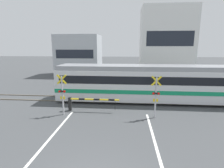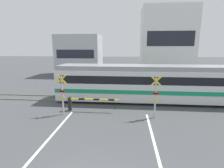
{
  "view_description": "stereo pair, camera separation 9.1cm",
  "coord_description": "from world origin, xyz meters",
  "px_view_note": "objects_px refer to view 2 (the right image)",
  "views": [
    {
      "loc": [
        1.24,
        -4.15,
        4.65
      ],
      "look_at": [
        0.0,
        10.03,
        1.6
      ],
      "focal_mm": 28.0,
      "sensor_mm": 36.0,
      "label": 1
    },
    {
      "loc": [
        1.33,
        -4.14,
        4.65
      ],
      "look_at": [
        0.0,
        10.03,
        1.6
      ],
      "focal_mm": 28.0,
      "sensor_mm": 36.0,
      "label": 2
    }
  ],
  "objects_px": {
    "crossing_signal_left": "(62,93)",
    "crossing_signal_right": "(156,95)",
    "commuter_train": "(181,83)",
    "crossing_barrier_near": "(83,102)",
    "crossing_barrier_far": "(134,85)",
    "pedestrian": "(116,77)"
  },
  "relations": [
    {
      "from": "commuter_train",
      "to": "pedestrian",
      "type": "xyz_separation_m",
      "value": [
        -5.87,
        6.28,
        -0.69
      ]
    },
    {
      "from": "crossing_barrier_far",
      "to": "crossing_signal_right",
      "type": "relative_size",
      "value": 1.31
    },
    {
      "from": "crossing_barrier_far",
      "to": "pedestrian",
      "type": "xyz_separation_m",
      "value": [
        -2.05,
        3.23,
        0.27
      ]
    },
    {
      "from": "commuter_train",
      "to": "crossing_barrier_near",
      "type": "height_order",
      "value": "commuter_train"
    },
    {
      "from": "crossing_signal_left",
      "to": "crossing_signal_right",
      "type": "height_order",
      "value": "same"
    },
    {
      "from": "crossing_barrier_near",
      "to": "pedestrian",
      "type": "distance_m",
      "value": 9.31
    },
    {
      "from": "crossing_barrier_near",
      "to": "crossing_barrier_far",
      "type": "distance_m",
      "value": 7.06
    },
    {
      "from": "pedestrian",
      "to": "crossing_signal_left",
      "type": "bearing_deg",
      "value": -106.92
    },
    {
      "from": "crossing_signal_right",
      "to": "pedestrian",
      "type": "xyz_separation_m",
      "value": [
        -3.23,
        9.93,
        -0.58
      ]
    },
    {
      "from": "crossing_barrier_far",
      "to": "pedestrian",
      "type": "distance_m",
      "value": 3.84
    },
    {
      "from": "crossing_barrier_near",
      "to": "pedestrian",
      "type": "xyz_separation_m",
      "value": [
        1.84,
        9.12,
        0.27
      ]
    },
    {
      "from": "crossing_barrier_near",
      "to": "pedestrian",
      "type": "relative_size",
      "value": 2.19
    },
    {
      "from": "crossing_signal_left",
      "to": "crossing_signal_right",
      "type": "distance_m",
      "value": 6.25
    },
    {
      "from": "commuter_train",
      "to": "crossing_signal_right",
      "type": "xyz_separation_m",
      "value": [
        -2.64,
        -3.65,
        -0.11
      ]
    },
    {
      "from": "crossing_signal_left",
      "to": "crossing_signal_right",
      "type": "bearing_deg",
      "value": 0.0
    },
    {
      "from": "crossing_signal_left",
      "to": "crossing_signal_right",
      "type": "xyz_separation_m",
      "value": [
        6.25,
        0.0,
        0.0
      ]
    },
    {
      "from": "commuter_train",
      "to": "crossing_signal_right",
      "type": "height_order",
      "value": "commuter_train"
    },
    {
      "from": "commuter_train",
      "to": "crossing_barrier_far",
      "type": "xyz_separation_m",
      "value": [
        -3.82,
        3.04,
        -0.96
      ]
    },
    {
      "from": "commuter_train",
      "to": "crossing_barrier_far",
      "type": "relative_size",
      "value": 5.6
    },
    {
      "from": "crossing_barrier_far",
      "to": "crossing_signal_left",
      "type": "bearing_deg",
      "value": -127.14
    },
    {
      "from": "commuter_train",
      "to": "crossing_signal_left",
      "type": "height_order",
      "value": "commuter_train"
    },
    {
      "from": "crossing_barrier_near",
      "to": "crossing_signal_right",
      "type": "bearing_deg",
      "value": -9.1
    }
  ]
}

